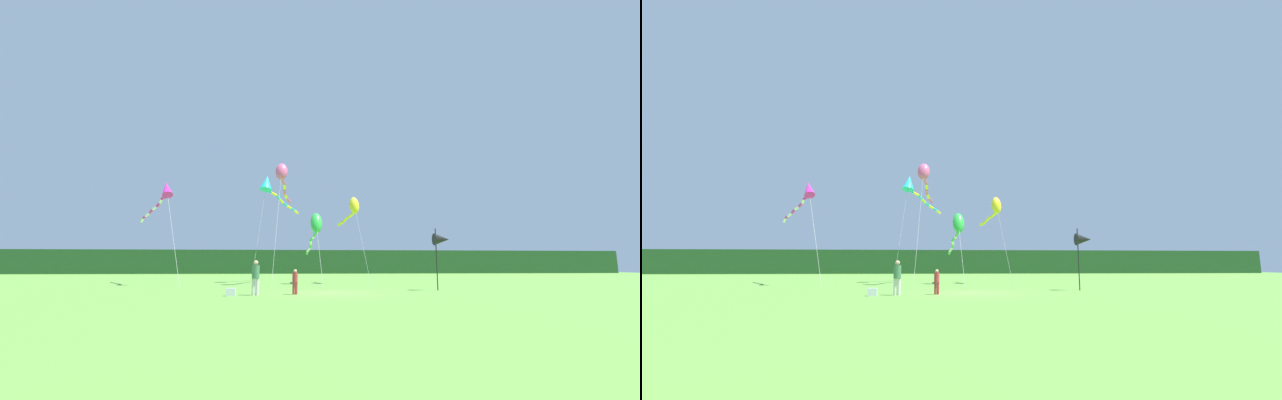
% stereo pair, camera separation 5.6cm
% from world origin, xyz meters
% --- Properties ---
extents(ground_plane, '(120.00, 120.00, 0.00)m').
position_xyz_m(ground_plane, '(0.00, 0.00, 0.00)').
color(ground_plane, '#5B9338').
extents(distant_treeline, '(108.00, 3.58, 3.74)m').
position_xyz_m(distant_treeline, '(0.00, 45.00, 1.87)').
color(distant_treeline, '#234C23').
rests_on(distant_treeline, ground).
extents(person_adult, '(0.37, 0.37, 1.66)m').
position_xyz_m(person_adult, '(-3.76, -1.35, 0.93)').
color(person_adult, silver).
rests_on(person_adult, ground).
extents(person_child, '(0.27, 0.27, 1.22)m').
position_xyz_m(person_child, '(-1.84, -0.95, 0.68)').
color(person_child, '#B23338').
rests_on(person_child, ground).
extents(cooler_box, '(0.43, 0.34, 0.37)m').
position_xyz_m(cooler_box, '(-4.87, -1.73, 0.18)').
color(cooler_box, silver).
rests_on(cooler_box, ground).
extents(banner_flag_pole, '(0.90, 0.70, 3.55)m').
position_xyz_m(banner_flag_pole, '(6.71, 1.47, 2.88)').
color(banner_flag_pole, black).
rests_on(banner_flag_pole, ground).
extents(kite_magenta, '(5.69, 8.86, 7.65)m').
position_xyz_m(kite_magenta, '(-11.43, 8.89, 6.60)').
color(kite_magenta, '#B2B2B2').
rests_on(kite_magenta, ground).
extents(kite_green, '(0.95, 10.09, 5.53)m').
position_xyz_m(kite_green, '(-0.04, 9.83, 4.34)').
color(kite_green, '#B2B2B2').
rests_on(kite_green, ground).
extents(kite_yellow, '(1.70, 5.51, 6.74)m').
position_xyz_m(kite_yellow, '(2.91, 9.55, 5.85)').
color(kite_yellow, '#B2B2B2').
rests_on(kite_yellow, ground).
extents(kite_rainbow, '(1.29, 8.55, 8.97)m').
position_xyz_m(kite_rainbow, '(-2.65, 8.11, 8.03)').
color(kite_rainbow, '#B2B2B2').
rests_on(kite_rainbow, ground).
extents(kite_cyan, '(3.79, 7.54, 9.00)m').
position_xyz_m(kite_cyan, '(-3.79, 12.48, 8.06)').
color(kite_cyan, '#B2B2B2').
rests_on(kite_cyan, ground).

